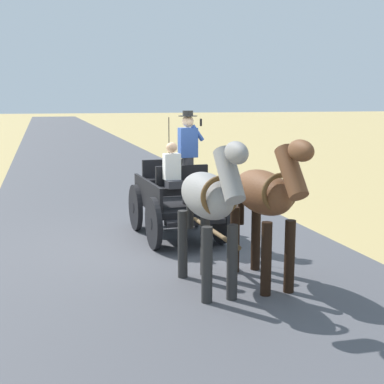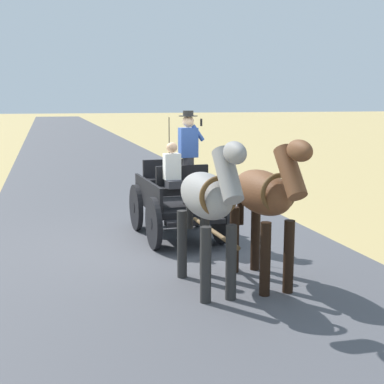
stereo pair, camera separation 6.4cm
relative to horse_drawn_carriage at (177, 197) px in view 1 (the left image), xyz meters
The scene contains 5 objects.
ground_plane 0.98m from the horse_drawn_carriage, 29.97° to the left, with size 200.00×200.00×0.00m, color tan.
road_surface 0.98m from the horse_drawn_carriage, 29.97° to the left, with size 6.69×160.00×0.01m, color #4C4C51.
horse_drawn_carriage is the anchor object (origin of this frame).
horse_near_side 3.10m from the horse_drawn_carriage, 100.64° to the left, with size 0.65×2.13×2.21m.
horse_off_side 3.10m from the horse_drawn_carriage, 84.34° to the left, with size 0.63×2.13×2.21m.
Camera 1 is at (2.03, 9.77, 2.70)m, focal length 50.09 mm.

